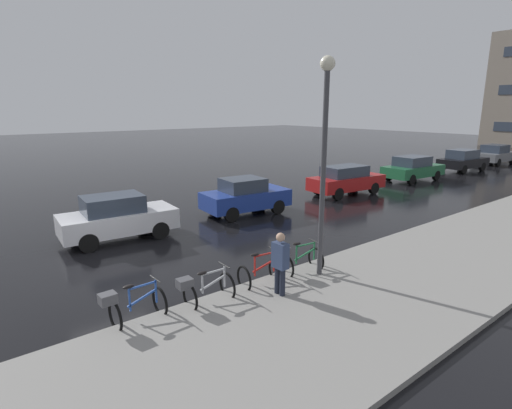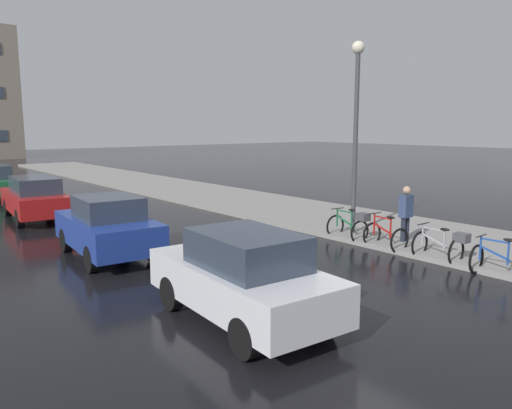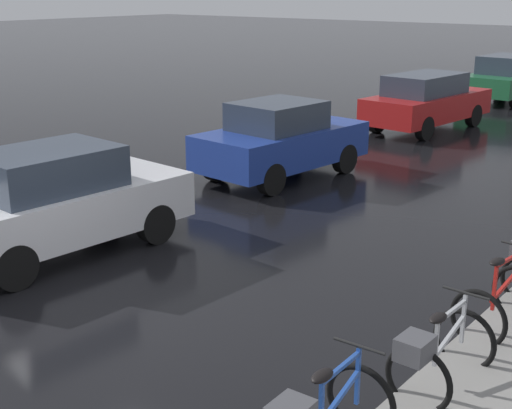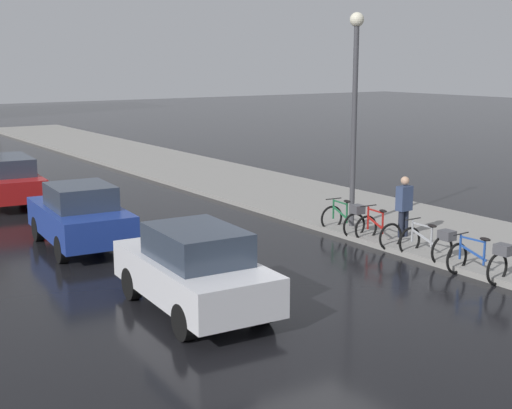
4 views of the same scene
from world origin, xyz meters
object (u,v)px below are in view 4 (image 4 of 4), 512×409
object	(u,v)px
car_white	(194,269)
streetlamp	(355,94)
bicycle_nearest	(483,259)
car_red	(7,179)
bicycle_third	(378,231)
car_blue	(80,216)
pedestrian	(404,205)
bicycle_second	(430,242)
bicycle_farthest	(346,218)

from	to	relation	value
car_white	streetlamp	world-z (taller)	streetlamp
bicycle_nearest	car_red	bearing A→B (deg)	112.67
bicycle_third	car_blue	world-z (taller)	car_blue
pedestrian	car_red	bearing A→B (deg)	122.66
car_blue	car_white	bearing A→B (deg)	-89.47
bicycle_second	bicycle_farthest	bearing A→B (deg)	89.19
car_red	pedestrian	size ratio (longest dim) A/B	2.59
car_white	car_red	world-z (taller)	car_white
bicycle_second	car_blue	bearing A→B (deg)	136.89
bicycle_nearest	bicycle_farthest	world-z (taller)	bicycle_farthest
car_blue	car_red	xyz separation A→B (m)	(0.07, 6.76, 0.01)
car_white	pedestrian	distance (m)	7.20
car_white	car_blue	xyz separation A→B (m)	(-0.05, 5.71, -0.01)
bicycle_second	bicycle_farthest	size ratio (longest dim) A/B	0.95
pedestrian	streetlamp	distance (m)	3.26
pedestrian	streetlamp	bearing A→B (deg)	98.82
bicycle_third	car_white	world-z (taller)	car_white
streetlamp	car_white	bearing A→B (deg)	-154.72
bicycle_second	pedestrian	bearing A→B (deg)	63.76
bicycle_farthest	streetlamp	bearing A→B (deg)	34.38
bicycle_second	bicycle_farthest	world-z (taller)	bicycle_farthest
bicycle_nearest	bicycle_second	distance (m)	1.68
bicycle_second	car_white	distance (m)	6.23
bicycle_third	car_white	size ratio (longest dim) A/B	0.28
bicycle_nearest	car_blue	xyz separation A→B (m)	(-6.04, 7.53, 0.32)
bicycle_farthest	streetlamp	distance (m)	3.31
bicycle_second	car_blue	xyz separation A→B (m)	(-6.27, 5.87, 0.33)
bicycle_nearest	pedestrian	world-z (taller)	pedestrian
pedestrian	streetlamp	xyz separation A→B (m)	(-0.26, 1.69, 2.77)
bicycle_farthest	car_red	xyz separation A→B (m)	(-6.24, 9.62, 0.31)
bicycle_nearest	car_white	world-z (taller)	car_white
bicycle_nearest	bicycle_third	xyz separation A→B (m)	(0.22, 3.40, -0.10)
bicycle_second	pedestrian	world-z (taller)	pedestrian
car_white	car_red	size ratio (longest dim) A/B	0.91
bicycle_nearest	car_white	bearing A→B (deg)	163.02
car_white	car_red	bearing A→B (deg)	89.91
bicycle_second	car_blue	distance (m)	8.59
bicycle_third	car_white	xyz separation A→B (m)	(-6.21, -1.57, 0.42)
bicycle_third	bicycle_second	bearing A→B (deg)	-89.69
bicycle_third	streetlamp	xyz separation A→B (m)	(0.57, 1.63, 3.35)
car_blue	pedestrian	bearing A→B (deg)	-30.59
bicycle_third	bicycle_farthest	world-z (taller)	bicycle_farthest
bicycle_nearest	car_red	distance (m)	15.49
bicycle_nearest	pedestrian	bearing A→B (deg)	72.49
car_white	car_red	distance (m)	12.46
bicycle_farthest	car_blue	world-z (taller)	car_blue
bicycle_nearest	car_red	xyz separation A→B (m)	(-5.97, 14.29, 0.32)
car_white	bicycle_third	bearing A→B (deg)	14.19
bicycle_farthest	car_red	bearing A→B (deg)	122.97
streetlamp	car_blue	bearing A→B (deg)	159.88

